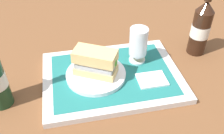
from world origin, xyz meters
TOP-DOWN VIEW (x-y plane):
  - ground_plane at (0.00, 0.00)m, footprint 3.00×3.00m
  - tray at (0.00, 0.00)m, footprint 0.44×0.32m
  - placemat at (0.00, 0.00)m, footprint 0.38×0.27m
  - plate at (-0.05, -0.00)m, footprint 0.19×0.19m
  - sandwich at (-0.05, -0.00)m, footprint 0.14×0.12m
  - beer_glass at (0.10, 0.05)m, footprint 0.06×0.06m
  - napkin_folded at (0.12, -0.06)m, footprint 0.09×0.07m
  - beer_bottle at (0.34, 0.09)m, footprint 0.07×0.07m

SIDE VIEW (x-z plane):
  - ground_plane at x=0.00m, z-range 0.00..0.00m
  - tray at x=0.00m, z-range 0.00..0.02m
  - placemat at x=0.00m, z-range 0.02..0.02m
  - napkin_folded at x=0.12m, z-range 0.02..0.03m
  - plate at x=-0.05m, z-range 0.02..0.04m
  - sandwich at x=-0.05m, z-range 0.04..0.12m
  - beer_glass at x=0.10m, z-range 0.03..0.15m
  - beer_bottle at x=0.34m, z-range -0.03..0.24m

